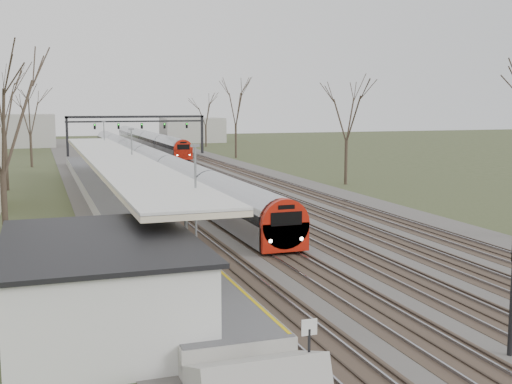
% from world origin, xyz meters
% --- Properties ---
extents(track_bed, '(24.00, 160.00, 0.22)m').
position_xyz_m(track_bed, '(0.26, 55.00, 0.06)').
color(track_bed, '#474442').
rests_on(track_bed, ground).
extents(platform, '(3.50, 69.00, 1.00)m').
position_xyz_m(platform, '(-9.05, 37.50, 0.50)').
color(platform, '#9E9B93').
rests_on(platform, ground).
extents(canopy, '(4.10, 50.00, 3.11)m').
position_xyz_m(canopy, '(-9.05, 32.99, 3.93)').
color(canopy, slate).
rests_on(canopy, platform).
extents(station_building, '(6.00, 9.00, 3.20)m').
position_xyz_m(station_building, '(-12.50, 8.00, 1.60)').
color(station_building, silver).
rests_on(station_building, ground).
extents(signal_gantry, '(21.00, 0.59, 6.08)m').
position_xyz_m(signal_gantry, '(0.29, 84.99, 4.91)').
color(signal_gantry, black).
rests_on(signal_gantry, ground).
extents(tree_west_near, '(5.00, 5.00, 10.30)m').
position_xyz_m(tree_west_near, '(-16.00, 20.00, 7.29)').
color(tree_west_near, '#2D231C').
rests_on(tree_west_near, ground).
extents(tree_west_far, '(5.50, 5.50, 11.33)m').
position_xyz_m(tree_west_far, '(-17.00, 48.00, 8.02)').
color(tree_west_far, '#2D231C').
rests_on(tree_west_far, ground).
extents(tree_east_far, '(5.00, 5.00, 10.30)m').
position_xyz_m(tree_east_far, '(14.00, 42.00, 7.29)').
color(tree_east_far, '#2D231C').
rests_on(tree_east_far, ground).
extents(train_near, '(2.62, 90.21, 3.05)m').
position_xyz_m(train_near, '(-2.50, 60.96, 1.48)').
color(train_near, '#9B9DA4').
rests_on(train_near, ground).
extents(train_far, '(2.62, 60.21, 3.05)m').
position_xyz_m(train_far, '(4.50, 101.49, 1.48)').
color(train_far, '#9B9DA4').
rests_on(train_far, ground).
extents(passenger, '(0.63, 0.79, 1.90)m').
position_xyz_m(passenger, '(-8.75, 14.85, 1.95)').
color(passenger, navy).
rests_on(passenger, platform).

